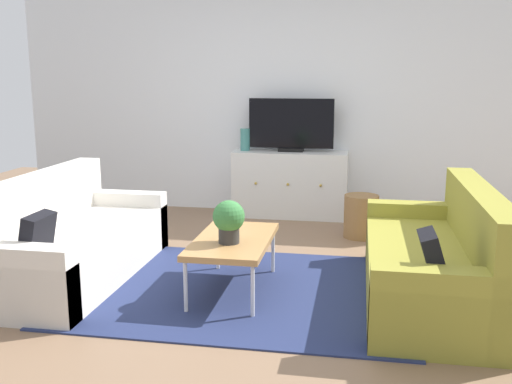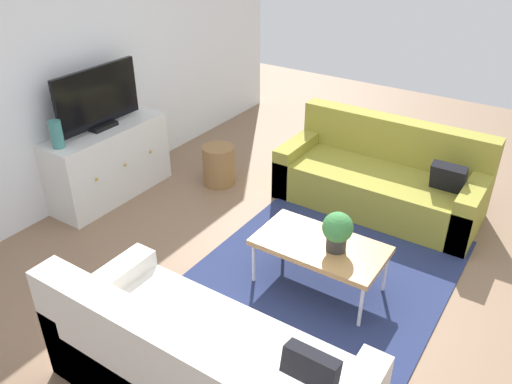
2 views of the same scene
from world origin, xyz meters
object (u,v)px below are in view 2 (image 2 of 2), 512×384
coffee_table (320,247)px  wicker_basket (219,165)px  flat_screen_tv (98,99)px  glass_vase (57,134)px  couch_left_side (200,375)px  tv_console (109,162)px  potted_plant (337,230)px  couch_right_side (383,179)px

coffee_table → wicker_basket: (0.94, 1.68, -0.17)m
flat_screen_tv → glass_vase: (-0.52, -0.02, -0.17)m
couch_left_side → tv_console: size_ratio=1.50×
tv_console → glass_vase: glass_vase is taller
potted_plant → flat_screen_tv: bearing=87.1°
glass_vase → couch_left_side: bearing=-112.6°
coffee_table → glass_vase: 2.53m
couch_right_side → potted_plant: 1.55m
potted_plant → tv_console: tv_console is taller
flat_screen_tv → wicker_basket: (0.80, -0.79, -0.83)m
couch_left_side → glass_vase: size_ratio=7.66×
coffee_table → potted_plant: 0.24m
couch_left_side → tv_console: (1.51, 2.37, 0.10)m
potted_plant → glass_vase: glass_vase is taller
couch_right_side → flat_screen_tv: size_ratio=2.03×
potted_plant → wicker_basket: 2.07m
wicker_basket → glass_vase: bearing=150.0°
glass_vase → wicker_basket: size_ratio=0.59×
coffee_table → glass_vase: (-0.39, 2.45, 0.49)m
glass_vase → wicker_basket: 1.67m
couch_left_side → coffee_table: 1.39m
couch_right_side → flat_screen_tv: (-1.37, 2.39, 0.77)m
glass_vase → potted_plant: bearing=-81.4°
couch_left_side → tv_console: 2.82m
potted_plant → glass_vase: bearing=98.6°
couch_left_side → tv_console: couch_left_side is taller
flat_screen_tv → wicker_basket: flat_screen_tv is taller
couch_right_side → potted_plant: couch_right_side is taller
potted_plant → couch_left_side: bearing=171.7°
couch_right_side → glass_vase: (-1.89, 2.37, 0.60)m
coffee_table → flat_screen_tv: size_ratio=1.04×
couch_left_side → tv_console: bearing=57.5°
wicker_basket → couch_right_side: bearing=-70.7°
tv_console → wicker_basket: size_ratio=3.01×
wicker_basket → potted_plant: bearing=-117.4°
potted_plant → flat_screen_tv: size_ratio=0.33×
glass_vase → wicker_basket: (1.33, -0.77, -0.66)m
couch_left_side → potted_plant: couch_left_side is taller
couch_left_side → coffee_table: (1.38, -0.07, 0.11)m
tv_console → flat_screen_tv: (0.00, 0.02, 0.67)m
couch_left_side → couch_right_side: size_ratio=1.00×
couch_left_side → couch_right_side: 2.88m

